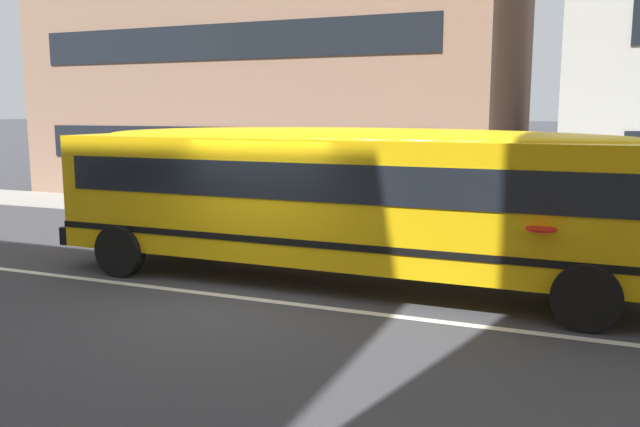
# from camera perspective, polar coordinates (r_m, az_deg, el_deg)

# --- Properties ---
(ground_plane) EXTENTS (400.00, 400.00, 0.00)m
(ground_plane) POSITION_cam_1_polar(r_m,az_deg,el_deg) (10.55, -6.31, -7.41)
(ground_plane) COLOR #38383D
(sidewalk_far) EXTENTS (120.00, 3.00, 0.01)m
(sidewalk_far) POSITION_cam_1_polar(r_m,az_deg,el_deg) (17.71, 5.88, -0.71)
(sidewalk_far) COLOR gray
(sidewalk_far) RESTS_ON ground_plane
(lane_centreline) EXTENTS (110.00, 0.16, 0.01)m
(lane_centreline) POSITION_cam_1_polar(r_m,az_deg,el_deg) (10.55, -6.31, -7.40)
(lane_centreline) COLOR silver
(lane_centreline) RESTS_ON ground_plane
(school_bus) EXTENTS (12.05, 2.88, 2.69)m
(school_bus) POSITION_cam_1_polar(r_m,az_deg,el_deg) (11.11, 3.39, 1.88)
(school_bus) COLOR yellow
(school_bus) RESTS_ON ground_plane
(apartment_block_far_left) EXTENTS (16.56, 13.69, 13.30)m
(apartment_block_far_left) POSITION_cam_1_polar(r_m,az_deg,el_deg) (27.54, -1.12, 16.63)
(apartment_block_far_left) COLOR #93705B
(apartment_block_far_left) RESTS_ON ground_plane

